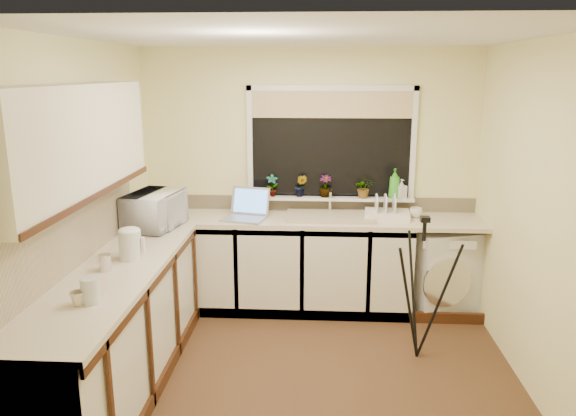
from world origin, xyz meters
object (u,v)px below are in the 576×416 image
at_px(washing_machine, 441,269).
at_px(plant_a, 272,185).
at_px(plant_c, 325,186).
at_px(glass_jug, 90,291).
at_px(cup_left, 78,298).
at_px(tripod, 421,289).
at_px(soap_bottle_clear, 401,189).
at_px(kettle, 130,245).
at_px(plant_d, 364,188).
at_px(soap_bottle_green, 394,183).
at_px(microwave, 155,210).
at_px(dish_rack, 387,215).
at_px(cup_back, 416,213).
at_px(laptop, 247,210).
at_px(steel_jar, 105,262).
at_px(plant_b, 301,186).

relative_size(washing_machine, plant_a, 3.73).
bearing_deg(plant_c, glass_jug, -121.63).
bearing_deg(plant_c, cup_left, -122.40).
relative_size(tripod, soap_bottle_clear, 6.32).
distance_m(glass_jug, cup_left, 0.08).
bearing_deg(kettle, plant_d, 39.07).
bearing_deg(soap_bottle_green, microwave, -163.57).
height_order(microwave, soap_bottle_green, soap_bottle_green).
relative_size(soap_bottle_green, soap_bottle_clear, 1.54).
bearing_deg(dish_rack, cup_back, 11.44).
bearing_deg(glass_jug, microwave, 93.34).
bearing_deg(washing_machine, cup_back, 160.69).
bearing_deg(washing_machine, tripod, -127.40).
bearing_deg(plant_d, soap_bottle_green, 3.28).
xyz_separation_m(kettle, soap_bottle_green, (2.07, 1.46, 0.19)).
bearing_deg(microwave, plant_a, -46.89).
height_order(glass_jug, microwave, microwave).
height_order(laptop, dish_rack, laptop).
xyz_separation_m(plant_a, cup_back, (1.36, -0.15, -0.21)).
relative_size(laptop, plant_c, 2.10).
bearing_deg(laptop, washing_machine, 17.14).
bearing_deg(washing_machine, dish_rack, 165.36).
height_order(tripod, plant_c, plant_c).
relative_size(washing_machine, plant_c, 3.79).
distance_m(laptop, plant_d, 1.14).
bearing_deg(soap_bottle_green, kettle, -144.75).
bearing_deg(steel_jar, plant_b, 53.35).
height_order(dish_rack, steel_jar, steel_jar).
height_order(steel_jar, plant_b, plant_b).
relative_size(plant_b, soap_bottle_clear, 1.16).
xyz_separation_m(dish_rack, steel_jar, (-2.08, -1.52, 0.03)).
distance_m(dish_rack, steel_jar, 2.58).
relative_size(microwave, plant_a, 2.61).
bearing_deg(washing_machine, steel_jar, -166.14).
bearing_deg(soap_bottle_green, cup_left, -132.67).
bearing_deg(plant_d, tripod, -71.19).
bearing_deg(microwave, kettle, -165.24).
bearing_deg(laptop, tripod, -16.15).
relative_size(washing_machine, cup_left, 8.77).
height_order(laptop, microwave, microwave).
bearing_deg(glass_jug, tripod, 27.94).
relative_size(tripod, plant_a, 5.40).
relative_size(microwave, plant_b, 2.62).
distance_m(dish_rack, tripod, 1.01).
relative_size(plant_a, plant_d, 1.09).
bearing_deg(cup_left, steel_jar, 96.06).
height_order(dish_rack, plant_a, plant_a).
distance_m(plant_b, cup_back, 1.11).
bearing_deg(kettle, steel_jar, -110.95).
bearing_deg(glass_jug, plant_c, 58.37).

